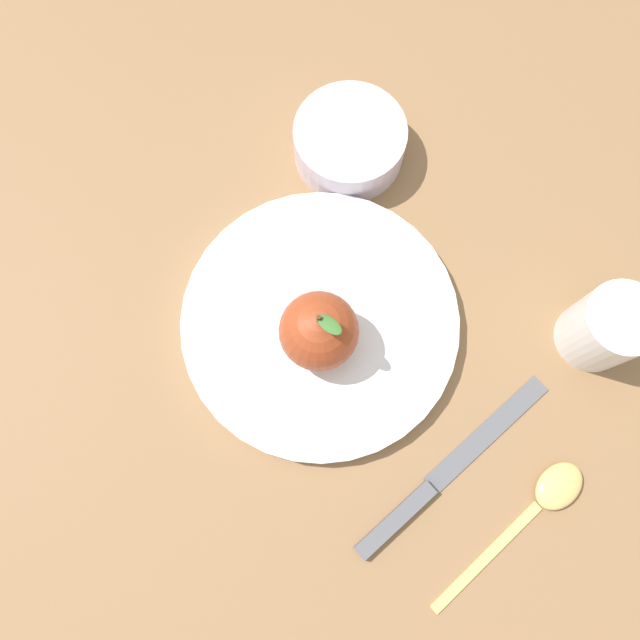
# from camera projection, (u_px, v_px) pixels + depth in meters

# --- Properties ---
(ground_plane) EXTENTS (2.40, 2.40, 0.00)m
(ground_plane) POSITION_uv_depth(u_px,v_px,m) (345.00, 361.00, 0.59)
(ground_plane) COLOR olive
(dinner_plate) EXTENTS (0.26, 0.26, 0.02)m
(dinner_plate) POSITION_uv_depth(u_px,v_px,m) (320.00, 322.00, 0.59)
(dinner_plate) COLOR white
(dinner_plate) RESTS_ON ground_plane
(apple) EXTENTS (0.07, 0.07, 0.08)m
(apple) POSITION_uv_depth(u_px,v_px,m) (317.00, 334.00, 0.54)
(apple) COLOR #9E3D1E
(apple) RESTS_ON dinner_plate
(side_bowl) EXTENTS (0.11, 0.11, 0.04)m
(side_bowl) POSITION_uv_depth(u_px,v_px,m) (350.00, 140.00, 0.62)
(side_bowl) COLOR silver
(side_bowl) RESTS_ON ground_plane
(cup) EXTENTS (0.07, 0.07, 0.08)m
(cup) POSITION_uv_depth(u_px,v_px,m) (608.00, 327.00, 0.55)
(cup) COLOR white
(cup) RESTS_ON ground_plane
(knife) EXTENTS (0.08, 0.22, 0.01)m
(knife) POSITION_uv_depth(u_px,v_px,m) (436.00, 482.00, 0.56)
(knife) COLOR #59595E
(knife) RESTS_ON ground_plane
(spoon) EXTENTS (0.07, 0.18, 0.01)m
(spoon) POSITION_uv_depth(u_px,v_px,m) (543.00, 502.00, 0.55)
(spoon) COLOR #D8B766
(spoon) RESTS_ON ground_plane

